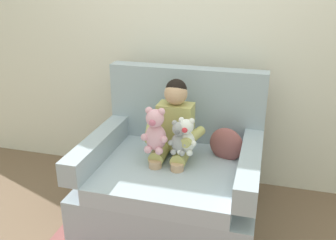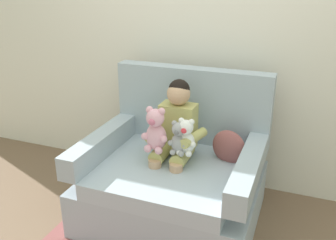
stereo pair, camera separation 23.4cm
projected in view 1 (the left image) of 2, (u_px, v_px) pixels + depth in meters
ground_plane at (172, 217)px, 2.86m from camera, size 8.00×8.00×0.00m
back_wall at (196, 33)px, 3.04m from camera, size 6.00×0.10×2.60m
armchair at (174, 177)px, 2.79m from camera, size 1.25×1.03×1.08m
seated_child at (173, 131)px, 2.70m from camera, size 0.45×0.39×0.82m
plush_pink at (155, 131)px, 2.56m from camera, size 0.19×0.16×0.33m
plush_grey at (179, 138)px, 2.55m from camera, size 0.14×0.12×0.24m
plush_white at (186, 137)px, 2.55m from camera, size 0.16×0.13×0.26m
throw_pillow at (226, 145)px, 2.73m from camera, size 0.28×0.18×0.26m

